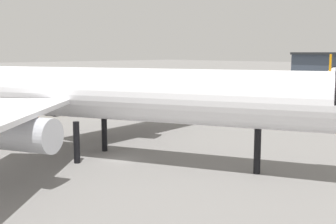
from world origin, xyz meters
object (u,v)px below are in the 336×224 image
(airliner_far_taxiway, at_px, (332,77))
(airliner_near_gate, at_px, (107,95))
(baggage_tug_wing, at_px, (54,111))
(traffic_cone_wingtip, at_px, (39,118))

(airliner_far_taxiway, bearing_deg, airliner_near_gate, 167.18)
(airliner_near_gate, height_order, airliner_far_taxiway, airliner_near_gate)
(airliner_near_gate, xyz_separation_m, baggage_tug_wing, (-35.27, 12.53, -6.73))
(traffic_cone_wingtip, bearing_deg, airliner_near_gate, -13.75)
(traffic_cone_wingtip, bearing_deg, baggage_tug_wing, 117.58)
(airliner_near_gate, distance_m, baggage_tug_wing, 38.03)
(airliner_near_gate, bearing_deg, baggage_tug_wing, 136.14)
(airliner_far_taxiway, bearing_deg, traffic_cone_wingtip, 146.27)
(airliner_far_taxiway, xyz_separation_m, traffic_cone_wingtip, (-17.90, -85.69, -5.00))
(airliner_far_taxiway, height_order, traffic_cone_wingtip, airliner_far_taxiway)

